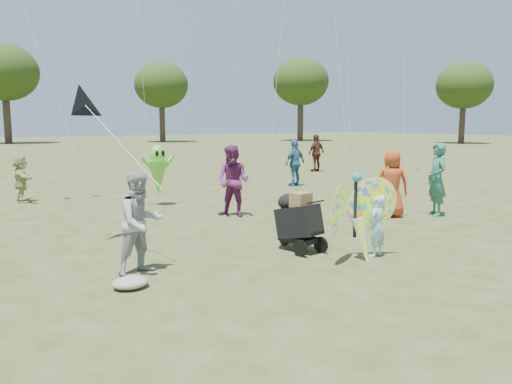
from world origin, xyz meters
TOP-DOWN VIEW (x-y plane):
  - ground at (0.00, 0.00)m, footprint 160.00×160.00m
  - child_girl at (1.38, 0.01)m, footprint 0.45×0.35m
  - adult_man at (-2.46, 1.32)m, footprint 0.90×0.77m
  - grey_bag at (-2.87, 0.71)m, footprint 0.53×0.43m
  - crowd_a at (4.47, 2.46)m, footprint 0.98×0.92m
  - crowd_c at (6.16, 8.65)m, footprint 1.07×0.62m
  - crowd_d at (-2.97, 10.03)m, footprint 0.42×1.31m
  - crowd_e at (1.17, 4.66)m, footprint 1.04×1.10m
  - crowd_f at (5.56, 1.96)m, footprint 0.70×0.80m
  - crowd_h at (10.32, 12.41)m, footprint 1.11×0.61m
  - jogging_stroller at (0.47, 1.12)m, footprint 0.62×1.10m
  - butterfly_kite at (0.94, 0.03)m, footprint 1.74×0.75m
  - delta_kite_rig at (-2.61, 3.72)m, footprint 1.01×2.64m
  - alien_kite at (0.22, 7.26)m, footprint 1.12×0.69m
  - tree_line at (3.67, 44.99)m, footprint 91.78×33.60m

SIDE VIEW (x-z plane):
  - ground at x=0.00m, z-range 0.00..0.00m
  - grey_bag at x=-2.87m, z-range 0.00..0.17m
  - child_girl at x=1.38m, z-range 0.00..1.10m
  - jogging_stroller at x=0.47m, z-range 0.07..1.16m
  - crowd_d at x=-2.97m, z-range 0.00..1.41m
  - butterfly_kite at x=0.94m, z-range -0.10..1.62m
  - adult_man at x=-2.46m, z-range 0.00..1.62m
  - crowd_a at x=4.47m, z-range 0.00..1.69m
  - crowd_c at x=6.16m, z-range 0.00..1.72m
  - crowd_h at x=10.32m, z-range 0.00..1.79m
  - crowd_e at x=1.17m, z-range 0.00..1.79m
  - crowd_f at x=5.56m, z-range 0.00..1.85m
  - alien_kite at x=0.22m, z-range 0.10..1.84m
  - delta_kite_rig at x=-2.61m, z-range 1.78..3.58m
  - tree_line at x=3.67m, z-range 1.47..12.25m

